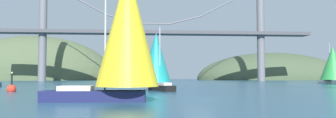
% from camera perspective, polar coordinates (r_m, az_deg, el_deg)
% --- Properties ---
extents(ground_plane, '(360.00, 360.00, 0.00)m').
position_cam_1_polar(ground_plane, '(27.77, 5.35, -6.79)').
color(ground_plane, navy).
extents(headland_right, '(75.26, 44.00, 26.71)m').
position_cam_1_polar(headland_right, '(174.75, 17.24, -3.38)').
color(headland_right, '#425138').
rests_on(headland_right, ground_plane).
extents(headland_left, '(75.23, 44.00, 41.48)m').
position_cam_1_polar(headland_left, '(169.91, -21.78, -3.32)').
color(headland_left, '#4C5B3D').
rests_on(headland_left, ground_plane).
extents(suspension_bridge, '(115.77, 6.00, 39.04)m').
position_cam_1_polar(suspension_bridge, '(123.52, -2.30, 4.86)').
color(suspension_bridge, slate).
rests_on(suspension_bridge, ground_plane).
extents(sailboat_yellow_sail, '(8.74, 4.91, 11.36)m').
position_cam_1_polar(sailboat_yellow_sail, '(25.82, -7.27, 4.78)').
color(sailboat_yellow_sail, '#191E4C').
rests_on(sailboat_yellow_sail, ground_plane).
extents(sailboat_green_sail, '(6.43, 9.73, 10.07)m').
position_cam_1_polar(sailboat_green_sail, '(90.12, 26.14, -0.77)').
color(sailboat_green_sail, white).
rests_on(sailboat_green_sail, ground_plane).
extents(sailboat_teal_sail, '(5.02, 7.07, 8.25)m').
position_cam_1_polar(sailboat_teal_sail, '(44.56, -1.97, -0.06)').
color(sailboat_teal_sail, black).
rests_on(sailboat_teal_sail, ground_plane).
extents(channel_buoy, '(1.10, 1.10, 2.64)m').
position_cam_1_polar(channel_buoy, '(44.94, -24.99, -4.57)').
color(channel_buoy, red).
rests_on(channel_buoy, ground_plane).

